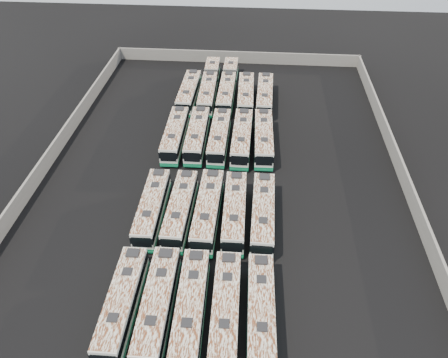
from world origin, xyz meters
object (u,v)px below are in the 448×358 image
(bus_midback_center, at_px, (219,137))
(bus_midback_right, at_px, (242,138))
(bus_front_far_left, at_px, (122,303))
(bus_back_left, at_px, (209,85))
(bus_back_right, at_px, (246,95))
(bus_midfront_left, at_px, (180,209))
(bus_back_far_left, at_px, (189,93))
(bus_midback_left, at_px, (197,135))
(bus_midfront_far_right, at_px, (263,214))
(bus_midfront_right, at_px, (235,212))
(bus_back_center, at_px, (228,86))
(bus_front_far_right, at_px, (261,311))
(bus_midfront_far_left, at_px, (152,208))
(bus_midfront_center, at_px, (208,210))
(bus_back_far_right, at_px, (265,96))
(bus_midback_far_left, at_px, (175,135))
(bus_midback_far_right, at_px, (264,138))
(bus_front_right, at_px, (226,308))
(bus_front_center, at_px, (191,307))
(bus_front_left, at_px, (158,305))

(bus_midback_center, bearing_deg, bus_midback_right, -1.33)
(bus_front_far_left, xyz_separation_m, bus_back_left, (3.05, 42.60, 0.01))
(bus_back_left, xyz_separation_m, bus_back_right, (6.08, -2.96, 0.03))
(bus_midfront_left, xyz_separation_m, bus_back_far_left, (-3.01, 27.21, 0.06))
(bus_midback_left, bearing_deg, bus_back_far_left, 102.67)
(bus_front_far_left, relative_size, bus_midfront_far_right, 0.98)
(bus_midfront_right, bearing_deg, bus_back_center, 94.60)
(bus_midfront_right, bearing_deg, bus_midback_left, 111.09)
(bus_midfront_right, relative_size, bus_midback_left, 0.98)
(bus_front_far_right, bearing_deg, bus_midfront_far_right, 88.42)
(bus_midfront_far_left, bearing_deg, bus_midback_left, 77.54)
(bus_midfront_center, height_order, bus_back_far_right, bus_midfront_center)
(bus_midback_far_left, relative_size, bus_midback_far_right, 0.99)
(bus_midfront_far_left, distance_m, bus_back_far_left, 27.23)
(bus_back_far_left, bearing_deg, bus_front_right, -76.41)
(bus_midfront_center, bearing_deg, bus_midfront_far_left, -178.90)
(bus_midfront_right, height_order, bus_back_right, bus_back_right)
(bus_front_center, distance_m, bus_back_far_right, 40.14)
(bus_midback_center, distance_m, bus_back_far_left, 13.72)
(bus_front_left, distance_m, bus_midback_left, 27.44)
(bus_midback_far_right, relative_size, bus_back_left, 0.66)
(bus_front_far_left, distance_m, bus_back_center, 43.21)
(bus_midback_center, bearing_deg, bus_front_far_left, -102.15)
(bus_midfront_left, bearing_deg, bus_front_center, -75.87)
(bus_front_far_right, distance_m, bus_back_right, 39.62)
(bus_midback_left, bearing_deg, bus_midfront_center, -78.88)
(bus_back_center, bearing_deg, bus_midfront_right, -83.98)
(bus_midfront_left, distance_m, bus_midback_right, 15.94)
(bus_back_far_left, xyz_separation_m, bus_back_left, (2.95, 2.93, -0.05))
(bus_midback_far_left, xyz_separation_m, bus_back_center, (6.08, 15.51, -0.04))
(bus_front_right, bearing_deg, bus_midback_left, 101.31)
(bus_midfront_left, xyz_separation_m, bus_midback_left, (-0.11, 14.97, 0.05))
(bus_midback_left, bearing_deg, bus_back_left, 89.16)
(bus_midfront_far_right, distance_m, bus_midback_right, 15.12)
(bus_back_far_right, bearing_deg, bus_midback_far_right, -89.08)
(bus_front_right, xyz_separation_m, bus_front_far_right, (3.04, -0.05, 0.00))
(bus_midfront_left, height_order, bus_midfront_right, bus_midfront_right)
(bus_midfront_far_right, height_order, bus_back_far_right, bus_midfront_far_right)
(bus_midback_far_right, distance_m, bus_back_left, 17.65)
(bus_midfront_right, bearing_deg, bus_midfront_center, -179.39)
(bus_midfront_left, distance_m, bus_back_far_left, 27.38)
(bus_front_right, xyz_separation_m, bus_back_far_left, (-8.96, 39.50, 0.07))
(bus_midfront_far_right, bearing_deg, bus_midfront_far_left, -179.48)
(bus_front_far_right, distance_m, bus_midback_center, 27.85)
(bus_front_right, height_order, bus_midfront_far_left, bus_midfront_far_left)
(bus_midfront_far_left, bearing_deg, bus_front_left, -76.92)
(bus_midfront_far_left, distance_m, bus_back_center, 30.94)
(bus_front_far_right, relative_size, bus_midback_left, 0.97)
(bus_front_right, xyz_separation_m, bus_midback_right, (0.06, 27.05, 0.07))
(bus_midfront_left, relative_size, bus_midback_right, 0.96)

